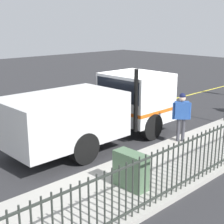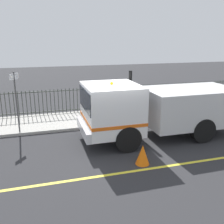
{
  "view_description": "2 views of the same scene",
  "coord_description": "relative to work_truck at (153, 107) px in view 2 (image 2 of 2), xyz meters",
  "views": [
    {
      "loc": [
        8.58,
        -9.42,
        4.07
      ],
      "look_at": [
        0.3,
        -1.5,
        1.02
      ],
      "focal_mm": 54.0,
      "sensor_mm": 36.0,
      "label": 1
    },
    {
      "loc": [
        -8.59,
        2.35,
        3.9
      ],
      "look_at": [
        1.48,
        -0.57,
        0.83
      ],
      "focal_mm": 40.74,
      "sensor_mm": 36.0,
      "label": 2
    }
  ],
  "objects": [
    {
      "name": "work_truck",
      "position": [
        0.0,
        0.0,
        0.0
      ],
      "size": [
        2.33,
        6.43,
        2.61
      ],
      "rotation": [
        0.0,
        0.0,
        0.0
      ],
      "color": "white",
      "rests_on": "ground"
    },
    {
      "name": "traffic_cone",
      "position": [
        -2.03,
        1.25,
        -0.97
      ],
      "size": [
        0.45,
        0.45,
        0.64
      ],
      "primitive_type": "cone",
      "color": "orange",
      "rests_on": "ground"
    },
    {
      "name": "utility_cabinet",
      "position": [
        3.16,
        -1.95,
        -0.71
      ],
      "size": [
        0.89,
        0.39,
        0.91
      ],
      "primitive_type": "cube",
      "color": "#4C6B4C",
      "rests_on": "sidewalk_slab"
    },
    {
      "name": "lane_marking",
      "position": [
        -2.4,
        1.89,
        -1.28
      ],
      "size": [
        0.12,
        23.34,
        0.01
      ],
      "primitive_type": "cube",
      "color": "yellow",
      "rests_on": "ground"
    },
    {
      "name": "sidewalk_slab",
      "position": [
        2.93,
        1.89,
        -1.23
      ],
      "size": [
        2.62,
        25.93,
        0.12
      ],
      "primitive_type": "cube",
      "color": "#A3A099",
      "rests_on": "ground"
    },
    {
      "name": "street_sign",
      "position": [
        1.81,
        5.18,
        0.39
      ],
      "size": [
        0.42,
        0.32,
        2.51
      ],
      "color": "#4C4C4C",
      "rests_on": "sidewalk_slab"
    },
    {
      "name": "iron_fence",
      "position": [
        4.08,
        1.89,
        -0.51
      ],
      "size": [
        0.04,
        22.08,
        1.29
      ],
      "color": "#2D332D",
      "rests_on": "sidewalk_slab"
    },
    {
      "name": "worker_standing",
      "position": [
        2.03,
        1.74,
        -0.13
      ],
      "size": [
        0.49,
        0.49,
        1.69
      ],
      "rotation": [
        0.0,
        0.0,
        -2.35
      ],
      "color": "#264C99",
      "rests_on": "sidewalk_slab"
    },
    {
      "name": "ground_plane",
      "position": [
        -0.26,
        1.89,
        -1.29
      ],
      "size": [
        57.04,
        57.04,
        0.0
      ],
      "primitive_type": "plane",
      "color": "#2B2B2D",
      "rests_on": "ground"
    }
  ]
}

